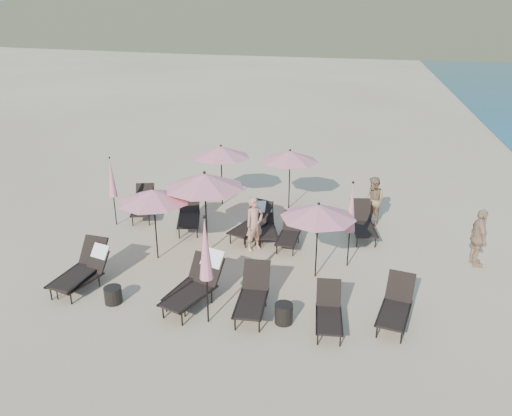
% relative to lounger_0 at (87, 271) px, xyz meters
% --- Properties ---
extents(ground, '(800.00, 800.00, 0.00)m').
position_rel_lounger_0_xyz_m(ground, '(4.05, 0.15, -0.46)').
color(ground, '#D6BA8C').
rests_on(ground, ground).
extents(lounger_0, '(0.95, 1.64, 0.97)m').
position_rel_lounger_0_xyz_m(lounger_0, '(0.00, 0.00, 0.00)').
color(lounger_0, black).
rests_on(lounger_0, ground).
extents(lounger_1, '(0.87, 1.89, 1.06)m').
position_rel_lounger_0_xyz_m(lounger_1, '(-0.20, 0.08, 0.03)').
color(lounger_1, black).
rests_on(lounger_1, ground).
extents(lounger_2, '(0.95, 1.73, 0.94)m').
position_rel_lounger_0_xyz_m(lounger_2, '(2.79, 0.07, -0.02)').
color(lounger_2, black).
rests_on(lounger_2, ground).
extents(lounger_3, '(1.24, 1.96, 1.15)m').
position_rel_lounger_0_xyz_m(lounger_3, '(2.99, -0.11, 0.09)').
color(lounger_3, black).
rests_on(lounger_3, ground).
extents(lounger_4, '(0.72, 1.55, 0.86)m').
position_rel_lounger_0_xyz_m(lounger_4, '(6.15, -0.41, -0.06)').
color(lounger_4, black).
rests_on(lounger_4, ground).
extents(lounger_5, '(0.93, 1.73, 0.95)m').
position_rel_lounger_0_xyz_m(lounger_5, '(7.61, 0.09, -0.02)').
color(lounger_5, black).
rests_on(lounger_5, ground).
extents(lounger_6, '(1.12, 1.83, 0.99)m').
position_rel_lounger_0_xyz_m(lounger_6, '(-0.62, 4.79, -0.00)').
color(lounger_6, black).
rests_on(lounger_6, ground).
extents(lounger_7, '(1.16, 1.90, 1.02)m').
position_rel_lounger_0_xyz_m(lounger_7, '(1.23, 4.22, 0.02)').
color(lounger_7, black).
rests_on(lounger_7, ground).
extents(lounger_8, '(1.19, 1.86, 1.00)m').
position_rel_lounger_0_xyz_m(lounger_8, '(3.39, 3.99, 0.01)').
color(lounger_8, black).
rests_on(lounger_8, ground).
extents(lounger_9, '(0.64, 1.50, 0.84)m').
position_rel_lounger_0_xyz_m(lounger_9, '(3.49, 4.01, -0.07)').
color(lounger_9, black).
rests_on(lounger_9, ground).
extents(lounger_10, '(0.62, 1.54, 0.88)m').
position_rel_lounger_0_xyz_m(lounger_10, '(4.64, 3.62, -0.05)').
color(lounger_10, black).
rests_on(lounger_10, ground).
extents(lounger_11, '(0.96, 1.84, 1.00)m').
position_rel_lounger_0_xyz_m(lounger_11, '(6.77, 4.74, 0.01)').
color(lounger_11, black).
rests_on(lounger_11, ground).
extents(lounger_12, '(0.77, 1.76, 0.99)m').
position_rel_lounger_0_xyz_m(lounger_12, '(4.36, -0.18, 0.00)').
color(lounger_12, black).
rests_on(lounger_12, ground).
extents(lounger_13, '(1.01, 1.67, 0.98)m').
position_rel_lounger_0_xyz_m(lounger_13, '(3.82, 4.04, 0.01)').
color(lounger_13, black).
rests_on(lounger_13, ground).
extents(umbrella_open_0, '(2.00, 2.00, 2.15)m').
position_rel_lounger_0_xyz_m(umbrella_open_0, '(1.08, 1.93, 1.44)').
color(umbrella_open_0, black).
rests_on(umbrella_open_0, ground).
extents(umbrella_open_1, '(2.30, 2.30, 2.48)m').
position_rel_lounger_0_xyz_m(umbrella_open_1, '(2.34, 2.65, 1.73)').
color(umbrella_open_1, black).
rests_on(umbrella_open_1, ground).
extents(umbrella_open_2, '(1.97, 1.97, 2.12)m').
position_rel_lounger_0_xyz_m(umbrella_open_2, '(5.62, 1.83, 1.41)').
color(umbrella_open_2, black).
rests_on(umbrella_open_2, ground).
extents(umbrella_open_3, '(2.10, 2.10, 2.26)m').
position_rel_lounger_0_xyz_m(umbrella_open_3, '(1.68, 6.54, 1.53)').
color(umbrella_open_3, black).
rests_on(umbrella_open_3, ground).
extents(umbrella_open_4, '(2.04, 2.04, 2.19)m').
position_rel_lounger_0_xyz_m(umbrella_open_4, '(4.14, 6.68, 1.48)').
color(umbrella_open_4, black).
rests_on(umbrella_open_4, ground).
extents(umbrella_closed_0, '(0.31, 0.31, 2.62)m').
position_rel_lounger_0_xyz_m(umbrella_closed_0, '(3.47, -0.82, 1.36)').
color(umbrella_closed_0, black).
rests_on(umbrella_closed_0, ground).
extents(umbrella_closed_1, '(0.29, 0.29, 2.48)m').
position_rel_lounger_0_xyz_m(umbrella_closed_1, '(6.43, 2.62, 1.26)').
color(umbrella_closed_1, black).
rests_on(umbrella_closed_1, ground).
extents(umbrella_closed_2, '(0.27, 0.27, 2.33)m').
position_rel_lounger_0_xyz_m(umbrella_closed_2, '(-1.24, 3.93, 1.16)').
color(umbrella_closed_2, black).
rests_on(umbrella_closed_2, ground).
extents(side_table_0, '(0.43, 0.43, 0.42)m').
position_rel_lounger_0_xyz_m(side_table_0, '(0.97, -0.53, -0.25)').
color(side_table_0, black).
rests_on(side_table_0, ground).
extents(side_table_1, '(0.42, 0.42, 0.47)m').
position_rel_lounger_0_xyz_m(side_table_1, '(5.15, -0.48, -0.22)').
color(side_table_1, black).
rests_on(side_table_1, ground).
extents(beachgoer_a, '(0.69, 0.71, 1.63)m').
position_rel_lounger_0_xyz_m(beachgoer_a, '(3.67, 3.09, 0.36)').
color(beachgoer_a, tan).
rests_on(beachgoer_a, ground).
extents(beachgoer_b, '(0.96, 0.99, 1.61)m').
position_rel_lounger_0_xyz_m(beachgoer_b, '(7.08, 5.85, 0.34)').
color(beachgoer_b, '#98704E').
rests_on(beachgoer_b, ground).
extents(beachgoer_c, '(0.54, 1.02, 1.66)m').
position_rel_lounger_0_xyz_m(beachgoer_c, '(9.90, 3.43, 0.37)').
color(beachgoer_c, tan).
rests_on(beachgoer_c, ground).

